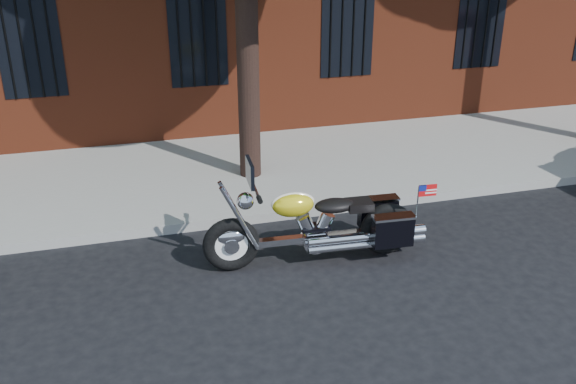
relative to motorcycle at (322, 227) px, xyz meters
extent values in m
plane|color=black|center=(-0.85, 0.01, -0.52)|extent=(120.00, 120.00, 0.00)
cube|color=gray|center=(-0.85, 1.39, -0.44)|extent=(40.00, 0.16, 0.15)
cube|color=gray|center=(-0.85, 3.27, -0.44)|extent=(40.00, 3.60, 0.15)
cube|color=black|center=(-0.85, 5.12, 1.68)|extent=(1.10, 0.14, 2.00)
cylinder|color=black|center=(-0.85, 5.04, 1.68)|extent=(0.04, 0.04, 2.00)
cylinder|color=black|center=(-0.35, 2.91, 1.98)|extent=(0.36, 0.36, 5.00)
torus|color=black|center=(-1.22, 0.08, -0.13)|extent=(0.76, 0.21, 0.75)
torus|color=black|center=(0.91, -0.05, -0.13)|extent=(0.76, 0.21, 0.75)
cylinder|color=white|center=(-1.22, 0.08, -0.13)|extent=(0.57, 0.10, 0.56)
cylinder|color=white|center=(0.91, -0.05, -0.13)|extent=(0.57, 0.10, 0.56)
ellipsoid|color=white|center=(-1.22, 0.08, -0.02)|extent=(0.40, 0.17, 0.22)
ellipsoid|color=yellow|center=(0.91, -0.05, 0.00)|extent=(0.40, 0.18, 0.22)
cube|color=white|center=(-0.15, 0.02, -0.16)|extent=(1.69, 0.21, 0.09)
cylinder|color=white|center=(-0.10, 0.01, -0.18)|extent=(0.37, 0.22, 0.36)
cylinder|color=white|center=(0.45, -0.22, -0.17)|extent=(1.41, 0.18, 0.10)
ellipsoid|color=yellow|center=(-0.40, 0.03, 0.36)|extent=(0.57, 0.35, 0.32)
ellipsoid|color=black|center=(0.16, 0.00, 0.29)|extent=(0.56, 0.35, 0.17)
cube|color=black|center=(0.90, 0.25, -0.01)|extent=(0.55, 0.21, 0.43)
cube|color=black|center=(0.86, -0.34, -0.01)|extent=(0.55, 0.21, 0.43)
cylinder|color=white|center=(-0.90, 0.06, 0.68)|extent=(0.09, 0.88, 0.04)
sphere|color=white|center=(-1.02, 0.07, 0.47)|extent=(0.24, 0.24, 0.22)
cube|color=black|center=(-0.95, 0.06, 0.86)|extent=(0.07, 0.45, 0.31)
cube|color=red|center=(1.28, -0.41, 0.55)|extent=(0.25, 0.03, 0.16)
camera|label=1|loc=(-2.45, -7.18, 3.89)|focal=40.00mm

